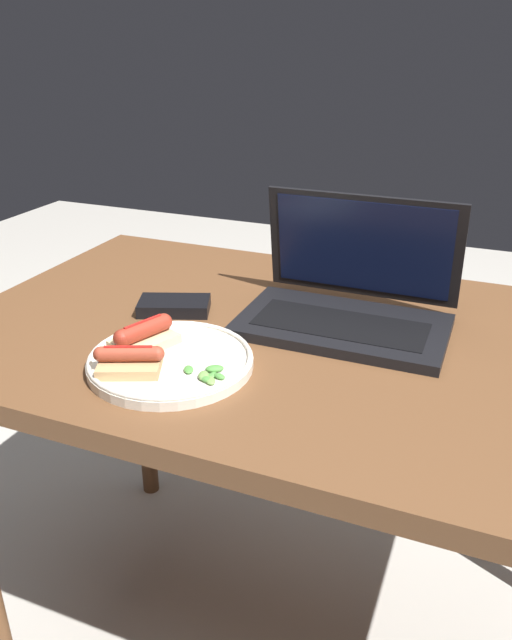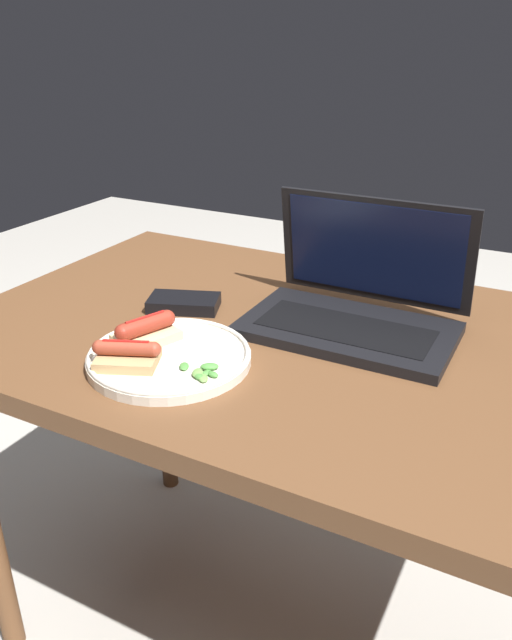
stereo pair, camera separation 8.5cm
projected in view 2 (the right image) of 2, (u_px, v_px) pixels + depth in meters
The scene contains 8 objects.
ground_plane at pixel (296, 635), 1.38m from camera, with size 6.00×6.00×0.00m, color #B7B2A8.
desk at pixel (306, 373), 1.10m from camera, with size 1.24×0.75×0.74m.
laptop at pixel (355, 306), 1.08m from camera, with size 0.36×0.25×0.22m.
plate at pixel (169, 357), 0.98m from camera, with size 0.26×0.26×0.02m.
sausage_toast_left at pixel (127, 355), 0.94m from camera, with size 0.11×0.10×0.04m.
sausage_toast_middle at pixel (146, 331), 1.01m from camera, with size 0.10×0.12×0.05m.
salad_pile at pixel (202, 372), 0.92m from camera, with size 0.07×0.06×0.01m.
external_drive at pixel (183, 303), 1.17m from camera, with size 0.15×0.11×0.02m.
Camera 2 is at (0.37, -0.89, 1.21)m, focal length 35.00 mm.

